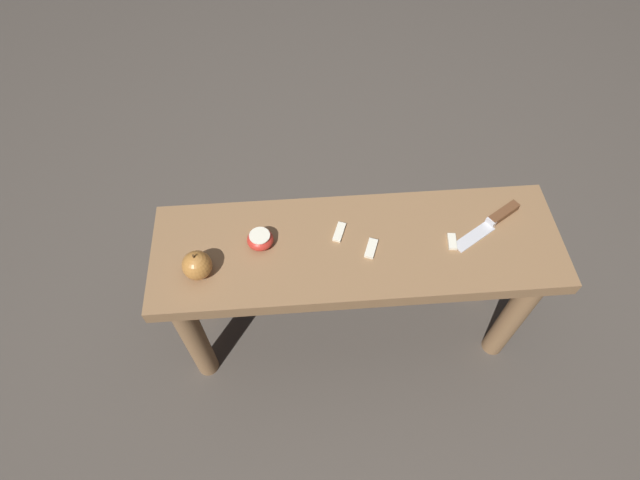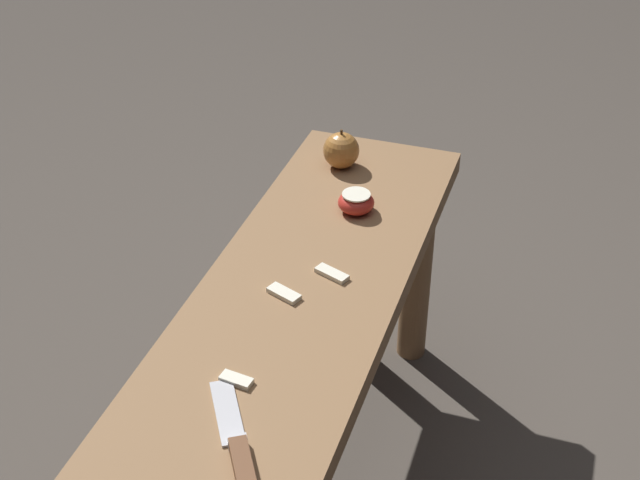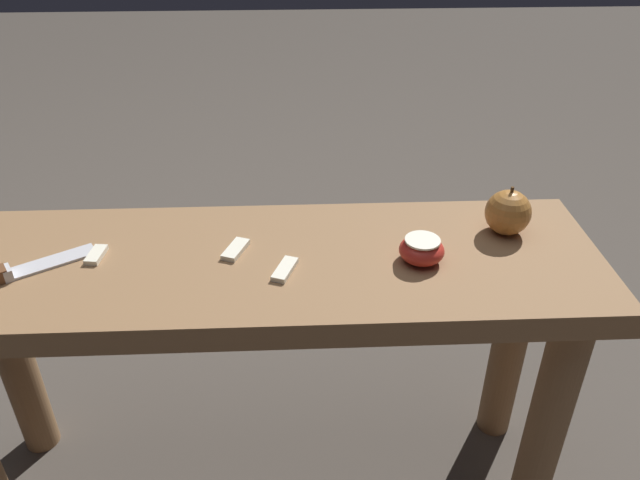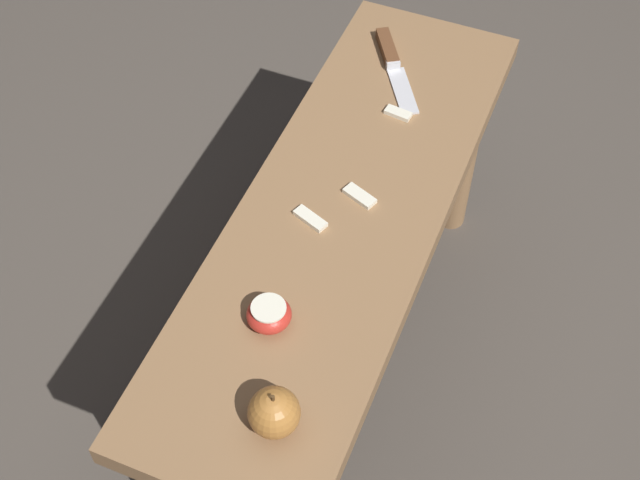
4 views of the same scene
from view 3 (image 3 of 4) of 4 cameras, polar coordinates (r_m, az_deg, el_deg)
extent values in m
plane|color=#4C443D|center=(1.27, -4.59, -20.46)|extent=(8.00, 8.00, 0.00)
cube|color=olive|center=(0.94, -5.83, -2.62)|extent=(1.03, 0.32, 0.04)
cylinder|color=olive|center=(1.10, 20.07, -15.41)|extent=(0.06, 0.06, 0.45)
cylinder|color=olive|center=(1.28, -26.17, -9.48)|extent=(0.06, 0.06, 0.45)
cylinder|color=olive|center=(1.23, 16.99, -8.79)|extent=(0.06, 0.06, 0.45)
cube|color=silver|center=(0.99, -23.27, -1.97)|extent=(0.12, 0.09, 0.00)
cube|color=silver|center=(0.98, -26.71, -2.72)|extent=(0.02, 0.03, 0.02)
sphere|color=#B27233|center=(1.01, 16.81, 2.43)|extent=(0.07, 0.07, 0.07)
cylinder|color=#4C3319|center=(0.99, 17.15, 4.34)|extent=(0.00, 0.00, 0.01)
ellipsoid|color=red|center=(0.92, 9.27, -0.93)|extent=(0.07, 0.07, 0.04)
cylinder|color=white|center=(0.91, 9.37, -0.03)|extent=(0.05, 0.05, 0.00)
cube|color=white|center=(0.94, -7.73, -0.86)|extent=(0.04, 0.06, 0.01)
cube|color=white|center=(0.98, -19.78, -1.29)|extent=(0.03, 0.05, 0.01)
cube|color=white|center=(0.89, -3.23, -2.70)|extent=(0.04, 0.06, 0.01)
camera|label=1|loc=(1.55, 1.21, 51.86)|focal=28.00mm
camera|label=2|loc=(1.24, -85.68, 22.64)|focal=50.00mm
camera|label=4|loc=(1.47, 49.88, 47.71)|focal=50.00mm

